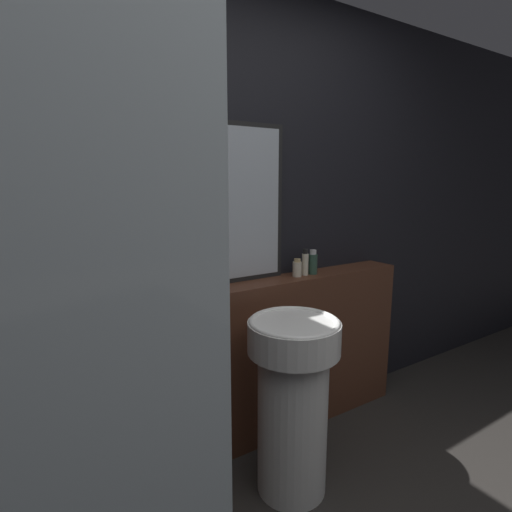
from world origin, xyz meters
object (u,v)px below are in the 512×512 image
at_px(towel_stack, 165,291).
at_px(conditioner_bottle, 305,263).
at_px(shampoo_bottle, 297,268).
at_px(mirror, 234,204).
at_px(pedestal_sink, 293,398).
at_px(lotion_bottle, 313,263).

bearing_deg(towel_stack, conditioner_bottle, 0.00).
distance_m(shampoo_bottle, conditioner_bottle, 0.06).
relative_size(mirror, conditioner_bottle, 5.44).
bearing_deg(conditioner_bottle, shampoo_bottle, 180.00).
xyz_separation_m(pedestal_sink, mirror, (-0.02, 0.51, 0.88)).
height_order(mirror, towel_stack, mirror).
xyz_separation_m(pedestal_sink, conditioner_bottle, (0.41, 0.42, 0.53)).
bearing_deg(conditioner_bottle, towel_stack, 180.00).
distance_m(pedestal_sink, conditioner_bottle, 0.79).
bearing_deg(conditioner_bottle, lotion_bottle, 0.00).
bearing_deg(towel_stack, shampoo_bottle, 0.00).
bearing_deg(towel_stack, pedestal_sink, -43.28).
height_order(mirror, shampoo_bottle, mirror).
bearing_deg(lotion_bottle, shampoo_bottle, 180.00).
height_order(conditioner_bottle, lotion_bottle, conditioner_bottle).
height_order(towel_stack, conditioner_bottle, conditioner_bottle).
height_order(pedestal_sink, shampoo_bottle, shampoo_bottle).
bearing_deg(mirror, shampoo_bottle, -12.46).
relative_size(shampoo_bottle, lotion_bottle, 0.72).
bearing_deg(conditioner_bottle, mirror, 169.21).
bearing_deg(pedestal_sink, lotion_bottle, 42.33).
xyz_separation_m(conditioner_bottle, lotion_bottle, (0.06, 0.00, -0.00)).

